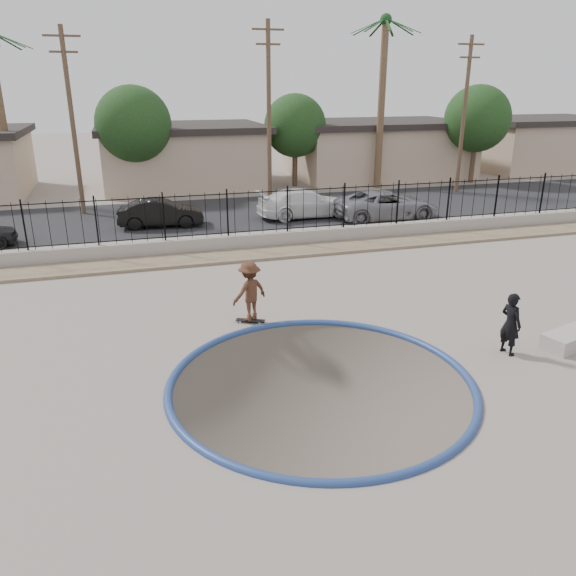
# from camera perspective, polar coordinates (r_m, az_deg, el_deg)

# --- Properties ---
(ground) EXTENTS (120.00, 120.00, 2.20)m
(ground) POSITION_cam_1_polar(r_m,az_deg,el_deg) (25.03, -6.66, 2.50)
(ground) COLOR slate
(ground) RESTS_ON ground
(bowl_pit) EXTENTS (6.84, 6.84, 1.80)m
(bowl_pit) POSITION_cam_1_polar(r_m,az_deg,el_deg) (12.95, 3.37, -9.65)
(bowl_pit) COLOR #50473D
(bowl_pit) RESTS_ON ground
(coping_ring) EXTENTS (7.04, 7.04, 0.20)m
(coping_ring) POSITION_cam_1_polar(r_m,az_deg,el_deg) (12.95, 3.37, -9.65)
(coping_ring) COLOR navy
(coping_ring) RESTS_ON ground
(rock_strip) EXTENTS (42.00, 1.60, 0.11)m
(rock_strip) POSITION_cam_1_polar(r_m,az_deg,el_deg) (22.06, -5.51, 3.25)
(rock_strip) COLOR #978363
(rock_strip) RESTS_ON ground
(retaining_wall) EXTENTS (42.00, 0.45, 0.60)m
(retaining_wall) POSITION_cam_1_polar(r_m,az_deg,el_deg) (23.03, -6.06, 4.59)
(retaining_wall) COLOR #9F948B
(retaining_wall) RESTS_ON ground
(fence) EXTENTS (40.00, 0.04, 1.80)m
(fence) POSITION_cam_1_polar(r_m,az_deg,el_deg) (22.74, -6.17, 7.51)
(fence) COLOR black
(fence) RESTS_ON retaining_wall
(street) EXTENTS (90.00, 8.00, 0.04)m
(street) POSITION_cam_1_polar(r_m,az_deg,el_deg) (29.52, -8.45, 7.38)
(street) COLOR black
(street) RESTS_ON ground
(house_center) EXTENTS (10.60, 8.60, 3.90)m
(house_center) POSITION_cam_1_polar(r_m,az_deg,el_deg) (38.51, -10.71, 13.16)
(house_center) COLOR tan
(house_center) RESTS_ON ground
(house_east) EXTENTS (12.60, 8.60, 3.90)m
(house_east) POSITION_cam_1_polar(r_m,az_deg,el_deg) (42.28, 9.06, 13.85)
(house_east) COLOR tan
(house_east) RESTS_ON ground
(house_east_far) EXTENTS (11.60, 8.60, 3.90)m
(house_east_far) POSITION_cam_1_polar(r_m,az_deg,el_deg) (49.84, 24.23, 13.31)
(house_east_far) COLOR tan
(house_east_far) RESTS_ON ground
(palm_right) EXTENTS (2.30, 2.30, 10.30)m
(palm_right) POSITION_cam_1_polar(r_m,az_deg,el_deg) (37.13, 9.67, 21.26)
(palm_right) COLOR brown
(palm_right) RESTS_ON ground
(utility_pole_left) EXTENTS (1.70, 0.24, 9.00)m
(utility_pole_left) POSITION_cam_1_polar(r_m,az_deg,el_deg) (30.68, -21.07, 15.64)
(utility_pole_left) COLOR #473323
(utility_pole_left) RESTS_ON ground
(utility_pole_mid) EXTENTS (1.70, 0.24, 9.50)m
(utility_pole_mid) POSITION_cam_1_polar(r_m,az_deg,el_deg) (31.59, -1.95, 17.45)
(utility_pole_mid) COLOR #473323
(utility_pole_mid) RESTS_ON ground
(utility_pole_right) EXTENTS (1.70, 0.24, 9.00)m
(utility_pole_right) POSITION_cam_1_polar(r_m,az_deg,el_deg) (36.49, 17.45, 16.55)
(utility_pole_right) COLOR #473323
(utility_pole_right) RESTS_ON ground
(street_tree_left) EXTENTS (4.32, 4.32, 6.36)m
(street_tree_left) POSITION_cam_1_polar(r_m,az_deg,el_deg) (34.64, -15.42, 15.74)
(street_tree_left) COLOR #473323
(street_tree_left) RESTS_ON ground
(street_tree_mid) EXTENTS (3.96, 3.96, 5.83)m
(street_tree_mid) POSITION_cam_1_polar(r_m,az_deg,el_deg) (37.27, 0.72, 16.15)
(street_tree_mid) COLOR #473323
(street_tree_mid) RESTS_ON ground
(street_tree_right) EXTENTS (4.32, 4.32, 6.36)m
(street_tree_right) POSITION_cam_1_polar(r_m,az_deg,el_deg) (40.67, 18.69, 15.98)
(street_tree_right) COLOR #473323
(street_tree_right) RESTS_ON ground
(skater) EXTENTS (1.26, 1.03, 1.70)m
(skater) POSITION_cam_1_polar(r_m,az_deg,el_deg) (15.74, -3.91, -0.66)
(skater) COLOR brown
(skater) RESTS_ON ground
(skateboard) EXTENTS (0.84, 0.53, 0.07)m
(skateboard) POSITION_cam_1_polar(r_m,az_deg,el_deg) (16.04, -3.84, -3.30)
(skateboard) COLOR black
(skateboard) RESTS_ON ground
(videographer) EXTENTS (0.50, 0.66, 1.61)m
(videographer) POSITION_cam_1_polar(r_m,az_deg,el_deg) (14.99, 21.68, -3.40)
(videographer) COLOR black
(videographer) RESTS_ON ground
(concrete_ledge) EXTENTS (1.73, 1.12, 0.40)m
(concrete_ledge) POSITION_cam_1_polar(r_m,az_deg,el_deg) (16.30, 26.75, -4.63)
(concrete_ledge) COLOR #A69A93
(concrete_ledge) RESTS_ON ground
(car_b) EXTENTS (4.02, 1.67, 1.29)m
(car_b) POSITION_cam_1_polar(r_m,az_deg,el_deg) (27.22, -12.80, 7.45)
(car_b) COLOR black
(car_b) RESTS_ON street
(car_c) EXTENTS (4.96, 2.24, 1.41)m
(car_c) POSITION_cam_1_polar(r_m,az_deg,el_deg) (28.51, 1.75, 8.62)
(car_c) COLOR white
(car_c) RESTS_ON street
(car_d) EXTENTS (5.15, 2.42, 1.42)m
(car_d) POSITION_cam_1_polar(r_m,az_deg,el_deg) (28.43, 9.98, 8.31)
(car_d) COLOR gray
(car_d) RESTS_ON street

